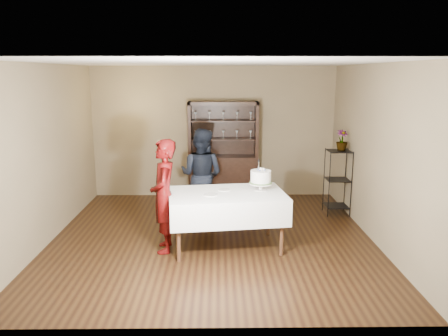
{
  "coord_description": "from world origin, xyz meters",
  "views": [
    {
      "loc": [
        0.11,
        -6.51,
        2.55
      ],
      "look_at": [
        0.19,
        0.1,
        1.11
      ],
      "focal_mm": 35.0,
      "sensor_mm": 36.0,
      "label": 1
    }
  ],
  "objects": [
    {
      "name": "cake",
      "position": [
        0.73,
        -0.22,
        1.03
      ],
      "size": [
        0.36,
        0.36,
        0.47
      ],
      "rotation": [
        0.0,
        0.0,
        0.21
      ],
      "color": "silver",
      "rests_on": "cake_table"
    },
    {
      "name": "man",
      "position": [
        -0.2,
        0.9,
        0.81
      ],
      "size": [
        0.96,
        0.86,
        1.63
      ],
      "primitive_type": "imported",
      "rotation": [
        0.0,
        0.0,
        2.78
      ],
      "color": "black",
      "rests_on": "floor"
    },
    {
      "name": "potted_plant",
      "position": [
        2.32,
        1.21,
        1.37
      ],
      "size": [
        0.26,
        0.26,
        0.37
      ],
      "primitive_type": "imported",
      "rotation": [
        0.0,
        0.0,
        0.29
      ],
      "color": "#476D33",
      "rests_on": "plant_etagere"
    },
    {
      "name": "ceiling",
      "position": [
        0.0,
        0.0,
        2.7
      ],
      "size": [
        5.0,
        5.0,
        0.0
      ],
      "primitive_type": "plane",
      "rotation": [
        3.14,
        0.0,
        0.0
      ],
      "color": "silver",
      "rests_on": "back_wall"
    },
    {
      "name": "plate_near",
      "position": [
        -0.01,
        -0.5,
        0.85
      ],
      "size": [
        0.23,
        0.23,
        0.01
      ],
      "primitive_type": "cylinder",
      "rotation": [
        0.0,
        0.0,
        0.08
      ],
      "color": "silver",
      "rests_on": "cake_table"
    },
    {
      "name": "china_hutch",
      "position": [
        0.2,
        2.25,
        0.66
      ],
      "size": [
        1.4,
        0.48,
        2.0
      ],
      "color": "black",
      "rests_on": "floor"
    },
    {
      "name": "wall_left",
      "position": [
        -2.5,
        0.0,
        1.35
      ],
      "size": [
        0.02,
        5.0,
        2.7
      ],
      "primitive_type": "cube",
      "color": "#716348",
      "rests_on": "floor"
    },
    {
      "name": "back_wall",
      "position": [
        0.0,
        2.5,
        1.35
      ],
      "size": [
        5.0,
        0.02,
        2.7
      ],
      "primitive_type": "cube",
      "color": "#716348",
      "rests_on": "floor"
    },
    {
      "name": "plant_etagere",
      "position": [
        2.28,
        1.2,
        0.65
      ],
      "size": [
        0.42,
        0.42,
        1.2
      ],
      "color": "black",
      "rests_on": "floor"
    },
    {
      "name": "wall_right",
      "position": [
        2.5,
        0.0,
        1.35
      ],
      "size": [
        0.02,
        5.0,
        2.7
      ],
      "primitive_type": "cube",
      "color": "#716348",
      "rests_on": "floor"
    },
    {
      "name": "floor",
      "position": [
        0.0,
        0.0,
        0.0
      ],
      "size": [
        5.0,
        5.0,
        0.0
      ],
      "primitive_type": "plane",
      "color": "black",
      "rests_on": "ground"
    },
    {
      "name": "cake_table",
      "position": [
        0.22,
        -0.37,
        0.64
      ],
      "size": [
        1.8,
        1.24,
        0.84
      ],
      "rotation": [
        0.0,
        0.0,
        0.13
      ],
      "color": "white",
      "rests_on": "floor"
    },
    {
      "name": "plate_far",
      "position": [
        0.19,
        -0.23,
        0.85
      ],
      "size": [
        0.21,
        0.21,
        0.01
      ],
      "primitive_type": "cylinder",
      "rotation": [
        0.0,
        0.0,
        0.17
      ],
      "color": "silver",
      "rests_on": "cake_table"
    },
    {
      "name": "woman",
      "position": [
        -0.68,
        -0.46,
        0.82
      ],
      "size": [
        0.45,
        0.64,
        1.65
      ],
      "primitive_type": "imported",
      "rotation": [
        0.0,
        0.0,
        -1.47
      ],
      "color": "#3E0507",
      "rests_on": "floor"
    }
  ]
}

